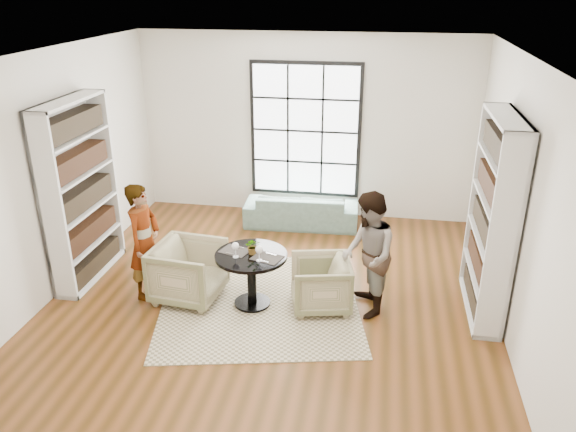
% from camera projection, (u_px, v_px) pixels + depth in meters
% --- Properties ---
extents(ground, '(6.00, 6.00, 0.00)m').
position_uv_depth(ground, '(271.00, 302.00, 7.06)').
color(ground, brown).
extents(room_shell, '(6.00, 6.01, 6.00)m').
position_uv_depth(room_shell, '(278.00, 193.00, 7.05)').
color(room_shell, silver).
rests_on(room_shell, ground).
extents(rug, '(2.88, 2.88, 0.01)m').
position_uv_depth(rug, '(260.00, 302.00, 7.04)').
color(rug, '#C3B392').
rests_on(rug, ground).
extents(pedestal_table, '(0.88, 0.88, 0.70)m').
position_uv_depth(pedestal_table, '(251.00, 268.00, 6.80)').
color(pedestal_table, black).
rests_on(pedestal_table, ground).
extents(sofa, '(1.86, 0.81, 0.53)m').
position_uv_depth(sofa, '(301.00, 209.00, 9.17)').
color(sofa, slate).
rests_on(sofa, ground).
extents(armchair_left, '(0.90, 0.88, 0.74)m').
position_uv_depth(armchair_left, '(189.00, 272.00, 7.01)').
color(armchair_left, tan).
rests_on(armchair_left, ground).
extents(armchair_right, '(0.84, 0.82, 0.64)m').
position_uv_depth(armchair_right, '(321.00, 284.00, 6.83)').
color(armchair_right, tan).
rests_on(armchair_right, ground).
extents(person_left, '(0.43, 0.59, 1.50)m').
position_uv_depth(person_left, '(144.00, 241.00, 6.94)').
color(person_left, gray).
rests_on(person_left, ground).
extents(person_right, '(0.72, 0.85, 1.53)m').
position_uv_depth(person_right, '(368.00, 255.00, 6.57)').
color(person_right, gray).
rests_on(person_right, ground).
extents(placemat_left, '(0.40, 0.35, 0.01)m').
position_uv_depth(placemat_left, '(235.00, 251.00, 6.80)').
color(placemat_left, black).
rests_on(placemat_left, pedestal_table).
extents(placemat_right, '(0.40, 0.35, 0.01)m').
position_uv_depth(placemat_right, '(267.00, 258.00, 6.63)').
color(placemat_right, black).
rests_on(placemat_right, pedestal_table).
extents(cutlery_left, '(0.20, 0.25, 0.01)m').
position_uv_depth(cutlery_left, '(235.00, 250.00, 6.80)').
color(cutlery_left, '#BBBABF').
rests_on(cutlery_left, placemat_left).
extents(cutlery_right, '(0.20, 0.25, 0.01)m').
position_uv_depth(cutlery_right, '(267.00, 257.00, 6.63)').
color(cutlery_right, '#BBBABF').
rests_on(cutlery_right, placemat_right).
extents(wine_glass_left, '(0.09, 0.09, 0.19)m').
position_uv_depth(wine_glass_left, '(235.00, 247.00, 6.60)').
color(wine_glass_left, silver).
rests_on(wine_glass_left, pedestal_table).
extents(wine_glass_right, '(0.09, 0.09, 0.20)m').
position_uv_depth(wine_glass_right, '(259.00, 250.00, 6.51)').
color(wine_glass_right, silver).
rests_on(wine_glass_right, pedestal_table).
extents(flower_centerpiece, '(0.22, 0.21, 0.20)m').
position_uv_depth(flower_centerpiece, '(253.00, 246.00, 6.70)').
color(flower_centerpiece, gray).
rests_on(flower_centerpiece, pedestal_table).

